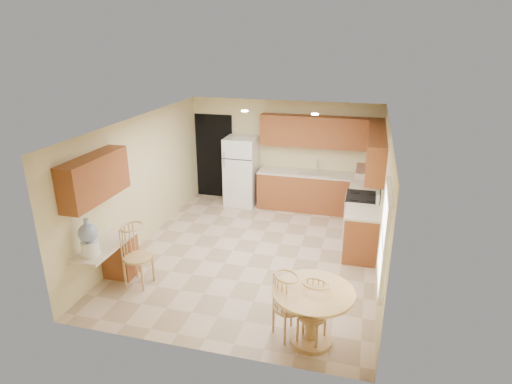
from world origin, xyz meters
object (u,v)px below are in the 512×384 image
(dining_table, at_px, (312,309))
(chair_table_a, at_px, (288,303))
(refrigerator, at_px, (241,171))
(chair_table_b, at_px, (312,312))
(stove, at_px, (361,217))
(water_crock, at_px, (89,239))
(chair_desk, at_px, (134,253))

(dining_table, distance_m, chair_table_a, 0.33)
(dining_table, bearing_deg, refrigerator, 117.06)
(chair_table_b, bearing_deg, dining_table, -73.45)
(stove, height_order, chair_table_b, stove)
(dining_table, bearing_deg, chair_table_b, -90.00)
(refrigerator, distance_m, stove, 3.14)
(stove, relative_size, water_crock, 1.83)
(chair_table_b, xyz_separation_m, chair_desk, (-2.95, 0.68, 0.10))
(chair_desk, bearing_deg, refrigerator, 176.06)
(chair_table_a, bearing_deg, chair_table_b, 37.79)
(refrigerator, relative_size, chair_desk, 1.58)
(chair_table_a, distance_m, chair_desk, 2.70)
(water_crock, bearing_deg, stove, 39.47)
(chair_desk, distance_m, water_crock, 0.75)
(chair_table_a, height_order, water_crock, water_crock)
(chair_table_b, bearing_deg, stove, -82.06)
(chair_table_a, height_order, chair_table_b, chair_table_a)
(refrigerator, height_order, chair_table_a, refrigerator)
(stove, xyz_separation_m, water_crock, (-3.92, -3.23, 0.57))
(dining_table, height_order, chair_desk, chair_desk)
(chair_table_a, distance_m, chair_table_b, 0.33)
(chair_desk, bearing_deg, chair_table_a, 81.14)
(dining_table, height_order, chair_table_b, chair_table_b)
(refrigerator, relative_size, stove, 1.51)
(dining_table, relative_size, chair_table_a, 1.15)
(refrigerator, height_order, dining_table, refrigerator)
(dining_table, xyz_separation_m, water_crock, (-3.40, 0.15, 0.52))
(refrigerator, xyz_separation_m, dining_table, (2.35, -4.60, -0.30))
(chair_table_a, bearing_deg, stove, 122.50)
(water_crock, bearing_deg, refrigerator, 76.73)
(stove, bearing_deg, chair_table_a, -104.01)
(refrigerator, bearing_deg, stove, -22.99)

